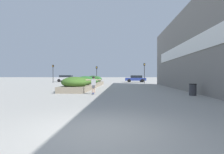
{
  "coord_description": "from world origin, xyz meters",
  "views": [
    {
      "loc": [
        0.58,
        -4.32,
        1.38
      ],
      "look_at": [
        -0.6,
        16.55,
        1.22
      ],
      "focal_mm": 28.0,
      "sensor_mm": 36.0,
      "label": 1
    }
  ],
  "objects_px": {
    "skateboarder": "(94,83)",
    "traffic_light_right": "(144,70)",
    "car_center_left": "(136,79)",
    "traffic_light_left": "(97,72)",
    "trash_bin": "(193,90)",
    "skateboard": "(94,93)",
    "car_leftmost": "(67,78)",
    "traffic_light_far_left": "(53,71)"
  },
  "relations": [
    {
      "from": "traffic_light_left",
      "to": "car_center_left",
      "type": "bearing_deg",
      "value": 32.17
    },
    {
      "from": "car_center_left",
      "to": "traffic_light_right",
      "type": "relative_size",
      "value": 1.2
    },
    {
      "from": "skateboard",
      "to": "trash_bin",
      "type": "bearing_deg",
      "value": -8.31
    },
    {
      "from": "skateboarder",
      "to": "car_center_left",
      "type": "height_order",
      "value": "car_center_left"
    },
    {
      "from": "traffic_light_far_left",
      "to": "traffic_light_right",
      "type": "bearing_deg",
      "value": -2.56
    },
    {
      "from": "skateboard",
      "to": "traffic_light_far_left",
      "type": "distance_m",
      "value": 22.26
    },
    {
      "from": "traffic_light_right",
      "to": "skateboarder",
      "type": "bearing_deg",
      "value": -108.27
    },
    {
      "from": "trash_bin",
      "to": "traffic_light_right",
      "type": "height_order",
      "value": "traffic_light_right"
    },
    {
      "from": "traffic_light_right",
      "to": "traffic_light_far_left",
      "type": "relative_size",
      "value": 1.05
    },
    {
      "from": "car_center_left",
      "to": "traffic_light_left",
      "type": "relative_size",
      "value": 1.38
    },
    {
      "from": "car_center_left",
      "to": "traffic_light_far_left",
      "type": "relative_size",
      "value": 1.26
    },
    {
      "from": "trash_bin",
      "to": "traffic_light_left",
      "type": "distance_m",
      "value": 22.15
    },
    {
      "from": "skateboarder",
      "to": "traffic_light_right",
      "type": "bearing_deg",
      "value": 67.44
    },
    {
      "from": "trash_bin",
      "to": "car_leftmost",
      "type": "bearing_deg",
      "value": 123.67
    },
    {
      "from": "trash_bin",
      "to": "car_leftmost",
      "type": "height_order",
      "value": "car_leftmost"
    },
    {
      "from": "trash_bin",
      "to": "traffic_light_left",
      "type": "bearing_deg",
      "value": 115.79
    },
    {
      "from": "traffic_light_far_left",
      "to": "skateboard",
      "type": "bearing_deg",
      "value": -60.62
    },
    {
      "from": "skateboarder",
      "to": "traffic_light_far_left",
      "type": "xyz_separation_m",
      "value": [
        -10.87,
        19.29,
        1.48
      ]
    },
    {
      "from": "traffic_light_left",
      "to": "trash_bin",
      "type": "bearing_deg",
      "value": -64.21
    },
    {
      "from": "car_center_left",
      "to": "car_leftmost",
      "type": "bearing_deg",
      "value": 85.62
    },
    {
      "from": "car_leftmost",
      "to": "traffic_light_left",
      "type": "relative_size",
      "value": 1.52
    },
    {
      "from": "skateboarder",
      "to": "traffic_light_left",
      "type": "xyz_separation_m",
      "value": [
        -2.59,
        19.39,
        1.3
      ]
    },
    {
      "from": "skateboard",
      "to": "traffic_light_far_left",
      "type": "height_order",
      "value": "traffic_light_far_left"
    },
    {
      "from": "skateboard",
      "to": "traffic_light_left",
      "type": "relative_size",
      "value": 0.2
    },
    {
      "from": "trash_bin",
      "to": "traffic_light_right",
      "type": "distance_m",
      "value": 19.16
    },
    {
      "from": "trash_bin",
      "to": "traffic_light_far_left",
      "type": "xyz_separation_m",
      "value": [
        -17.88,
        19.79,
        1.92
      ]
    },
    {
      "from": "skateboarder",
      "to": "trash_bin",
      "type": "bearing_deg",
      "value": -8.31
    },
    {
      "from": "skateboard",
      "to": "skateboarder",
      "type": "distance_m",
      "value": 0.79
    },
    {
      "from": "skateboarder",
      "to": "traffic_light_right",
      "type": "xyz_separation_m",
      "value": [
        6.12,
        18.54,
        1.59
      ]
    },
    {
      "from": "trash_bin",
      "to": "car_leftmost",
      "type": "xyz_separation_m",
      "value": [
        -17.2,
        25.82,
        0.38
      ]
    },
    {
      "from": "car_center_left",
      "to": "traffic_light_left",
      "type": "bearing_deg",
      "value": 122.17
    },
    {
      "from": "skateboarder",
      "to": "traffic_light_left",
      "type": "relative_size",
      "value": 0.4
    },
    {
      "from": "skateboard",
      "to": "car_leftmost",
      "type": "relative_size",
      "value": 0.13
    },
    {
      "from": "traffic_light_left",
      "to": "traffic_light_far_left",
      "type": "relative_size",
      "value": 0.91
    },
    {
      "from": "car_center_left",
      "to": "traffic_light_right",
      "type": "xyz_separation_m",
      "value": [
        1.12,
        -5.63,
        1.67
      ]
    },
    {
      "from": "traffic_light_left",
      "to": "traffic_light_far_left",
      "type": "height_order",
      "value": "traffic_light_far_left"
    },
    {
      "from": "trash_bin",
      "to": "car_center_left",
      "type": "xyz_separation_m",
      "value": [
        -2.02,
        24.66,
        0.36
      ]
    },
    {
      "from": "skateboarder",
      "to": "trash_bin",
      "type": "xyz_separation_m",
      "value": [
        7.01,
        -0.49,
        -0.44
      ]
    },
    {
      "from": "skateboarder",
      "to": "trash_bin",
      "type": "relative_size",
      "value": 1.52
    },
    {
      "from": "trash_bin",
      "to": "traffic_light_left",
      "type": "xyz_separation_m",
      "value": [
        -9.61,
        19.88,
        1.74
      ]
    },
    {
      "from": "car_leftmost",
      "to": "traffic_light_right",
      "type": "distance_m",
      "value": 17.74
    },
    {
      "from": "traffic_light_left",
      "to": "traffic_light_far_left",
      "type": "distance_m",
      "value": 8.28
    }
  ]
}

